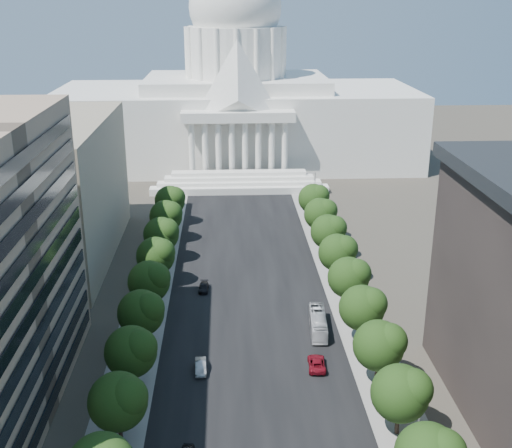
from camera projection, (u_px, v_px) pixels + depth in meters
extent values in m
cube|color=black|center=(246.00, 271.00, 134.46)|extent=(30.00, 260.00, 0.01)
cube|color=gray|center=(155.00, 272.00, 133.59)|extent=(8.00, 260.00, 0.02)
cube|color=gray|center=(336.00, 269.00, 135.33)|extent=(8.00, 260.00, 0.02)
cube|color=white|center=(236.00, 125.00, 219.63)|extent=(120.00, 50.00, 25.00)
cube|color=white|center=(236.00, 82.00, 214.76)|extent=(60.00, 40.00, 4.00)
cube|color=white|center=(238.00, 116.00, 191.54)|extent=(34.00, 8.00, 3.00)
cylinder|color=white|center=(236.00, 52.00, 211.40)|extent=(32.00, 32.00, 16.00)
ellipsoid|color=white|center=(235.00, 7.00, 206.70)|extent=(30.00, 30.00, 27.60)
cube|color=gray|center=(19.00, 192.00, 136.63)|extent=(38.00, 52.00, 30.00)
cylinder|color=#33261C|center=(121.00, 432.00, 82.34)|extent=(0.56, 0.56, 2.94)
sphere|color=black|center=(118.00, 401.00, 80.76)|extent=(7.60, 7.60, 7.60)
sphere|color=black|center=(127.00, 397.00, 79.72)|extent=(5.32, 5.32, 5.32)
cylinder|color=#33261C|center=(133.00, 380.00, 93.63)|extent=(0.56, 0.56, 2.94)
sphere|color=black|center=(131.00, 352.00, 92.05)|extent=(7.60, 7.60, 7.60)
sphere|color=black|center=(139.00, 347.00, 91.01)|extent=(5.32, 5.32, 5.32)
cylinder|color=#33261C|center=(143.00, 338.00, 104.92)|extent=(0.56, 0.56, 2.94)
sphere|color=black|center=(141.00, 313.00, 103.34)|extent=(7.60, 7.60, 7.60)
sphere|color=black|center=(148.00, 308.00, 102.30)|extent=(5.32, 5.32, 5.32)
cylinder|color=#33261C|center=(150.00, 305.00, 116.21)|extent=(0.56, 0.56, 2.94)
sphere|color=black|center=(149.00, 282.00, 114.63)|extent=(7.60, 7.60, 7.60)
sphere|color=black|center=(156.00, 277.00, 113.59)|extent=(5.32, 5.32, 5.32)
cylinder|color=#33261C|center=(157.00, 278.00, 127.50)|extent=(0.56, 0.56, 2.94)
sphere|color=black|center=(156.00, 256.00, 125.92)|extent=(7.60, 7.60, 7.60)
sphere|color=black|center=(162.00, 252.00, 124.88)|extent=(5.32, 5.32, 5.32)
cylinder|color=#33261C|center=(162.00, 255.00, 138.78)|extent=(0.56, 0.56, 2.94)
sphere|color=black|center=(161.00, 235.00, 137.21)|extent=(7.60, 7.60, 7.60)
sphere|color=black|center=(167.00, 231.00, 136.17)|extent=(5.32, 5.32, 5.32)
cylinder|color=#33261C|center=(167.00, 235.00, 150.07)|extent=(0.56, 0.56, 2.94)
sphere|color=black|center=(166.00, 216.00, 148.50)|extent=(7.60, 7.60, 7.60)
sphere|color=black|center=(171.00, 213.00, 147.46)|extent=(5.32, 5.32, 5.32)
cylinder|color=#33261C|center=(171.00, 219.00, 161.36)|extent=(0.56, 0.56, 2.94)
sphere|color=black|center=(170.00, 201.00, 159.78)|extent=(7.60, 7.60, 7.60)
sphere|color=black|center=(175.00, 197.00, 158.75)|extent=(5.32, 5.32, 5.32)
cylinder|color=#33261C|center=(397.00, 424.00, 83.99)|extent=(0.56, 0.56, 2.94)
sphere|color=black|center=(400.00, 393.00, 82.41)|extent=(7.60, 7.60, 7.60)
sphere|color=black|center=(412.00, 389.00, 81.37)|extent=(5.32, 5.32, 5.32)
cylinder|color=#33261C|center=(377.00, 373.00, 95.28)|extent=(0.56, 0.56, 2.94)
sphere|color=black|center=(379.00, 345.00, 93.70)|extent=(7.60, 7.60, 7.60)
sphere|color=black|center=(389.00, 341.00, 92.66)|extent=(5.32, 5.32, 5.32)
cylinder|color=#33261C|center=(360.00, 333.00, 106.57)|extent=(0.56, 0.56, 2.94)
sphere|color=black|center=(362.00, 308.00, 104.99)|extent=(7.60, 7.60, 7.60)
sphere|color=black|center=(371.00, 303.00, 103.95)|extent=(5.32, 5.32, 5.32)
cylinder|color=#33261C|center=(347.00, 301.00, 117.86)|extent=(0.56, 0.56, 2.94)
sphere|color=black|center=(348.00, 277.00, 116.28)|extent=(7.60, 7.60, 7.60)
sphere|color=black|center=(357.00, 273.00, 115.24)|extent=(5.32, 5.32, 5.32)
cylinder|color=#33261C|center=(336.00, 274.00, 129.15)|extent=(0.56, 0.56, 2.94)
sphere|color=black|center=(337.00, 253.00, 127.57)|extent=(7.60, 7.60, 7.60)
sphere|color=black|center=(345.00, 249.00, 126.53)|extent=(5.32, 5.32, 5.32)
cylinder|color=#33261C|center=(327.00, 252.00, 140.43)|extent=(0.56, 0.56, 2.94)
sphere|color=black|center=(328.00, 232.00, 138.86)|extent=(7.60, 7.60, 7.60)
sphere|color=black|center=(335.00, 228.00, 137.82)|extent=(5.32, 5.32, 5.32)
cylinder|color=#33261C|center=(319.00, 233.00, 151.72)|extent=(0.56, 0.56, 2.94)
sphere|color=black|center=(320.00, 214.00, 150.14)|extent=(7.60, 7.60, 7.60)
sphere|color=black|center=(326.00, 210.00, 149.11)|extent=(5.32, 5.32, 5.32)
cylinder|color=#33261C|center=(313.00, 216.00, 163.01)|extent=(0.56, 0.56, 2.94)
sphere|color=black|center=(313.00, 199.00, 161.43)|extent=(7.60, 7.60, 7.60)
sphere|color=black|center=(319.00, 195.00, 160.40)|extent=(5.32, 5.32, 5.32)
cylinder|color=gray|center=(420.00, 408.00, 82.14)|extent=(0.18, 0.18, 9.00)
cylinder|color=gray|center=(414.00, 380.00, 80.64)|extent=(2.40, 0.14, 0.14)
sphere|color=gray|center=(405.00, 381.00, 80.63)|extent=(0.44, 0.44, 0.44)
cylinder|color=gray|center=(376.00, 317.00, 105.66)|extent=(0.18, 0.18, 9.00)
cylinder|color=gray|center=(371.00, 293.00, 104.16)|extent=(2.40, 0.14, 0.14)
sphere|color=gray|center=(364.00, 294.00, 104.15)|extent=(0.44, 0.44, 0.44)
cylinder|color=gray|center=(348.00, 258.00, 129.18)|extent=(0.18, 0.18, 9.00)
cylinder|color=gray|center=(343.00, 238.00, 127.68)|extent=(2.40, 0.14, 0.14)
sphere|color=gray|center=(338.00, 239.00, 127.67)|extent=(0.44, 0.44, 0.44)
cylinder|color=gray|center=(329.00, 218.00, 152.70)|extent=(0.18, 0.18, 9.00)
cylinder|color=gray|center=(325.00, 201.00, 151.20)|extent=(2.40, 0.14, 0.14)
sphere|color=gray|center=(320.00, 201.00, 151.19)|extent=(0.44, 0.44, 0.44)
cylinder|color=gray|center=(315.00, 188.00, 176.22)|extent=(0.18, 0.18, 9.00)
cylinder|color=gray|center=(311.00, 173.00, 174.72)|extent=(2.40, 0.14, 0.14)
sphere|color=gray|center=(307.00, 173.00, 174.70)|extent=(0.44, 0.44, 0.44)
imported|color=#A3A4AA|center=(201.00, 367.00, 98.16)|extent=(1.84, 4.81, 1.57)
imported|color=maroon|center=(317.00, 363.00, 99.09)|extent=(2.95, 5.78, 1.56)
imported|color=black|center=(204.00, 288.00, 125.07)|extent=(2.06, 4.66, 1.33)
imported|color=silver|center=(318.00, 323.00, 109.77)|extent=(3.42, 11.19, 3.07)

